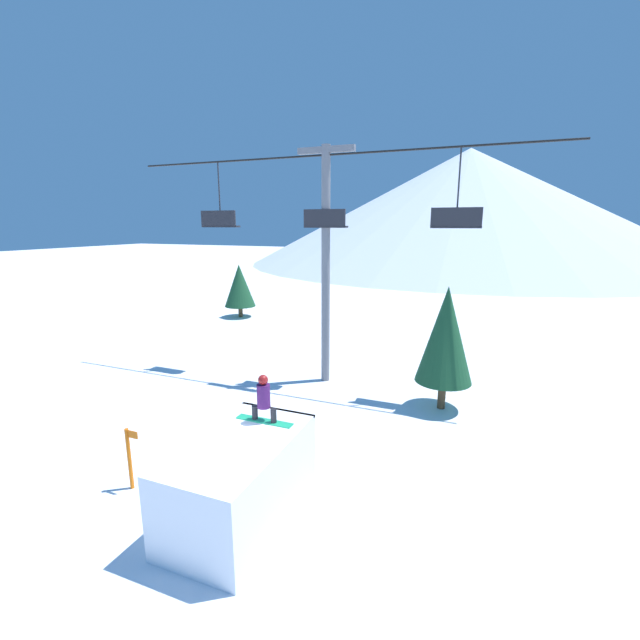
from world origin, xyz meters
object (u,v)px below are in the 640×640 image
snowboarder (264,399)px  distant_skier (262,391)px  pine_tree_near (446,335)px  trail_marker (130,457)px  snow_ramp (240,480)px

snowboarder → distant_skier: size_ratio=1.23×
snowboarder → pine_tree_near: bearing=63.0°
snowboarder → trail_marker: snowboarder is taller
snow_ramp → pine_tree_near: 9.11m
distant_skier → trail_marker: bearing=-96.7°
distant_skier → pine_tree_near: bearing=21.9°
trail_marker → pine_tree_near: bearing=49.9°
snowboarder → distant_skier: (-2.68, 4.52, -1.91)m
trail_marker → snow_ramp: bearing=1.6°
snowboarder → pine_tree_near: pine_tree_near is taller
snowboarder → distant_skier: bearing=120.6°
pine_tree_near → distant_skier: (-6.27, -2.52, -2.18)m
pine_tree_near → snow_ramp: bearing=-114.1°
snow_ramp → pine_tree_near: bearing=65.9°
trail_marker → distant_skier: (0.67, 5.71, -0.24)m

